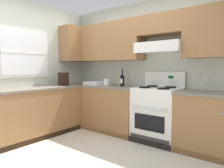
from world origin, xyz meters
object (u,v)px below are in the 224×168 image
at_px(bucket, 63,79).
at_px(paper_towel_roll, 107,82).
at_px(bowl, 94,84).
at_px(stove, 157,114).
at_px(wine_bottle, 122,79).

xyz_separation_m(bucket, paper_towel_roll, (0.70, 0.55, -0.07)).
bearing_deg(bowl, stove, 2.27).
bearing_deg(bucket, paper_towel_roll, 38.11).
distance_m(stove, bowl, 1.51).
relative_size(bowl, paper_towel_roll, 2.84).
height_order(bowl, paper_towel_roll, paper_towel_roll).
height_order(stove, wine_bottle, wine_bottle).
distance_m(stove, wine_bottle, 0.99).
bearing_deg(wine_bottle, stove, -7.29).
height_order(bucket, paper_towel_roll, bucket).
height_order(stove, bowl, stove).
relative_size(wine_bottle, bowl, 0.86).
relative_size(wine_bottle, paper_towel_roll, 2.45).
relative_size(bucket, paper_towel_roll, 1.93).
height_order(wine_bottle, paper_towel_roll, wine_bottle).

